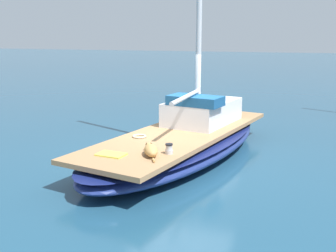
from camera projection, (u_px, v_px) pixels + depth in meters
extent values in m
plane|color=navy|center=(181.00, 157.00, 10.34)|extent=(120.00, 120.00, 0.00)
ellipsoid|color=navy|center=(181.00, 146.00, 10.28)|extent=(3.89, 7.56, 0.56)
ellipsoid|color=navy|center=(181.00, 139.00, 10.24)|extent=(3.91, 7.59, 0.08)
cube|color=#A37A51|center=(181.00, 133.00, 10.21)|extent=(3.34, 6.90, 0.10)
cylinder|color=silver|center=(186.00, 97.00, 9.75)|extent=(0.10, 2.20, 0.10)
cube|color=silver|center=(203.00, 112.00, 11.15)|extent=(1.81, 2.44, 0.60)
cube|color=navy|center=(195.00, 101.00, 10.34)|extent=(1.44, 0.95, 0.24)
ellipsoid|color=tan|center=(151.00, 150.00, 8.16)|extent=(0.51, 0.65, 0.22)
ellipsoid|color=tan|center=(149.00, 146.00, 8.52)|extent=(0.21, 0.24, 0.13)
cone|color=#45331C|center=(147.00, 143.00, 8.50)|extent=(0.05, 0.05, 0.05)
cone|color=#45331C|center=(151.00, 143.00, 8.51)|extent=(0.05, 0.05, 0.05)
cylinder|color=tan|center=(147.00, 151.00, 8.37)|extent=(0.13, 0.19, 0.06)
cylinder|color=tan|center=(153.00, 151.00, 8.39)|extent=(0.13, 0.19, 0.06)
cylinder|color=tan|center=(154.00, 160.00, 7.80)|extent=(0.12, 0.18, 0.04)
cylinder|color=#B7B7BC|center=(169.00, 152.00, 8.30)|extent=(0.16, 0.16, 0.08)
cylinder|color=#B7B7BC|center=(169.00, 148.00, 8.28)|extent=(0.13, 0.13, 0.10)
cylinder|color=black|center=(169.00, 144.00, 8.27)|extent=(0.15, 0.15, 0.03)
torus|color=beige|center=(139.00, 136.00, 9.64)|extent=(0.32, 0.32, 0.04)
cube|color=#D8D14C|center=(111.00, 154.00, 8.22)|extent=(0.59, 0.41, 0.03)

